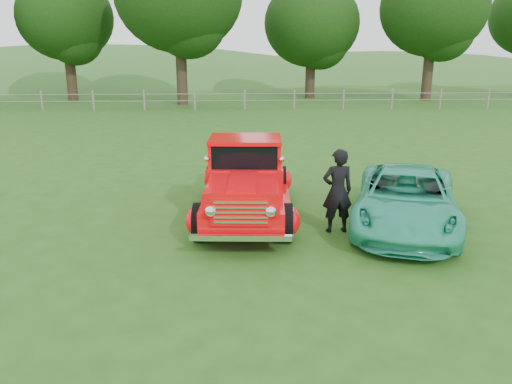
{
  "coord_description": "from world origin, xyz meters",
  "views": [
    {
      "loc": [
        -0.75,
        -8.33,
        3.62
      ],
      "look_at": [
        -0.3,
        1.2,
        0.85
      ],
      "focal_mm": 35.0,
      "sensor_mm": 36.0,
      "label": 1
    }
  ],
  "objects_px": {
    "tree_near_east": "(312,24)",
    "red_pickup": "(246,181)",
    "tree_mid_east": "(434,8)",
    "man": "(337,191)",
    "tree_mid_west": "(65,18)",
    "teal_sedan": "(406,199)"
  },
  "relations": [
    {
      "from": "red_pickup",
      "to": "man",
      "type": "xyz_separation_m",
      "value": [
        1.81,
        -1.08,
        0.06
      ]
    },
    {
      "from": "red_pickup",
      "to": "man",
      "type": "relative_size",
      "value": 2.96
    },
    {
      "from": "teal_sedan",
      "to": "man",
      "type": "xyz_separation_m",
      "value": [
        -1.49,
        -0.2,
        0.25
      ]
    },
    {
      "from": "tree_mid_west",
      "to": "red_pickup",
      "type": "height_order",
      "value": "tree_mid_west"
    },
    {
      "from": "red_pickup",
      "to": "tree_near_east",
      "type": "bearing_deg",
      "value": 82.1
    },
    {
      "from": "tree_near_east",
      "to": "tree_mid_east",
      "type": "distance_m",
      "value": 8.3
    },
    {
      "from": "tree_near_east",
      "to": "teal_sedan",
      "type": "relative_size",
      "value": 1.91
    },
    {
      "from": "tree_near_east",
      "to": "teal_sedan",
      "type": "bearing_deg",
      "value": -94.52
    },
    {
      "from": "tree_mid_west",
      "to": "teal_sedan",
      "type": "height_order",
      "value": "tree_mid_west"
    },
    {
      "from": "man",
      "to": "teal_sedan",
      "type": "bearing_deg",
      "value": -178.9
    },
    {
      "from": "tree_mid_east",
      "to": "teal_sedan",
      "type": "bearing_deg",
      "value": -111.66
    },
    {
      "from": "tree_mid_west",
      "to": "tree_near_east",
      "type": "xyz_separation_m",
      "value": [
        17.0,
        1.0,
        -0.3
      ]
    },
    {
      "from": "tree_mid_east",
      "to": "red_pickup",
      "type": "xyz_separation_m",
      "value": [
        -13.48,
        -24.77,
        -5.38
      ]
    },
    {
      "from": "tree_mid_east",
      "to": "red_pickup",
      "type": "height_order",
      "value": "tree_mid_east"
    },
    {
      "from": "man",
      "to": "red_pickup",
      "type": "bearing_deg",
      "value": -37.34
    },
    {
      "from": "tree_near_east",
      "to": "tree_mid_west",
      "type": "bearing_deg",
      "value": -176.63
    },
    {
      "from": "tree_mid_west",
      "to": "man",
      "type": "relative_size",
      "value": 4.92
    },
    {
      "from": "tree_mid_east",
      "to": "red_pickup",
      "type": "bearing_deg",
      "value": -118.55
    },
    {
      "from": "tree_near_east",
      "to": "man",
      "type": "xyz_separation_m",
      "value": [
        -3.67,
        -27.85,
        -4.39
      ]
    },
    {
      "from": "red_pickup",
      "to": "man",
      "type": "bearing_deg",
      "value": -27.06
    },
    {
      "from": "tree_near_east",
      "to": "red_pickup",
      "type": "bearing_deg",
      "value": -101.57
    },
    {
      "from": "tree_mid_west",
      "to": "red_pickup",
      "type": "relative_size",
      "value": 1.66
    }
  ]
}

